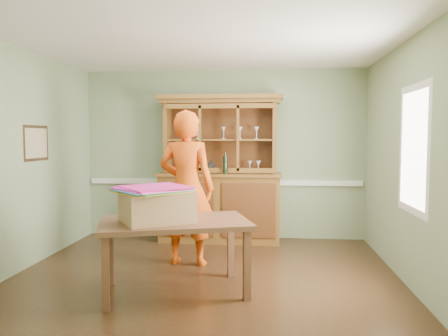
# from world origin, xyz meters

# --- Properties ---
(floor) EXTENTS (4.50, 4.50, 0.00)m
(floor) POSITION_xyz_m (0.00, 0.00, 0.00)
(floor) COLOR #3F2514
(floor) RESTS_ON ground
(ceiling) EXTENTS (4.50, 4.50, 0.00)m
(ceiling) POSITION_xyz_m (0.00, 0.00, 2.70)
(ceiling) COLOR white
(ceiling) RESTS_ON wall_back
(wall_back) EXTENTS (4.50, 0.00, 4.50)m
(wall_back) POSITION_xyz_m (0.00, 2.00, 1.35)
(wall_back) COLOR gray
(wall_back) RESTS_ON floor
(wall_left) EXTENTS (0.00, 4.00, 4.00)m
(wall_left) POSITION_xyz_m (-2.25, 0.00, 1.35)
(wall_left) COLOR gray
(wall_left) RESTS_ON floor
(wall_right) EXTENTS (0.00, 4.00, 4.00)m
(wall_right) POSITION_xyz_m (2.25, 0.00, 1.35)
(wall_right) COLOR gray
(wall_right) RESTS_ON floor
(wall_front) EXTENTS (4.50, 0.00, 4.50)m
(wall_front) POSITION_xyz_m (0.00, -2.00, 1.35)
(wall_front) COLOR gray
(wall_front) RESTS_ON floor
(chair_rail) EXTENTS (4.41, 0.05, 0.08)m
(chair_rail) POSITION_xyz_m (0.00, 1.98, 0.90)
(chair_rail) COLOR white
(chair_rail) RESTS_ON wall_back
(framed_map) EXTENTS (0.03, 0.60, 0.46)m
(framed_map) POSITION_xyz_m (-2.23, 0.30, 1.55)
(framed_map) COLOR #372516
(framed_map) RESTS_ON wall_left
(window_panel) EXTENTS (0.03, 0.96, 1.36)m
(window_panel) POSITION_xyz_m (2.23, -0.30, 1.50)
(window_panel) COLOR white
(window_panel) RESTS_ON wall_right
(china_hutch) EXTENTS (1.93, 0.64, 2.27)m
(china_hutch) POSITION_xyz_m (-0.03, 1.74, 0.80)
(china_hutch) COLOR brown
(china_hutch) RESTS_ON floor
(dining_table) EXTENTS (1.73, 1.33, 0.76)m
(dining_table) POSITION_xyz_m (-0.23, -0.61, 0.67)
(dining_table) COLOR brown
(dining_table) RESTS_ON floor
(cardboard_box) EXTENTS (0.85, 0.81, 0.31)m
(cardboard_box) POSITION_xyz_m (-0.40, -0.71, 0.92)
(cardboard_box) COLOR tan
(cardboard_box) RESTS_ON dining_table
(kite_stack) EXTENTS (0.87, 0.87, 0.05)m
(kite_stack) POSITION_xyz_m (-0.42, -0.74, 1.10)
(kite_stack) COLOR yellow
(kite_stack) RESTS_ON cardboard_box
(person) EXTENTS (0.77, 0.55, 1.96)m
(person) POSITION_xyz_m (-0.30, 0.42, 0.98)
(person) COLOR #E24F0E
(person) RESTS_ON floor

